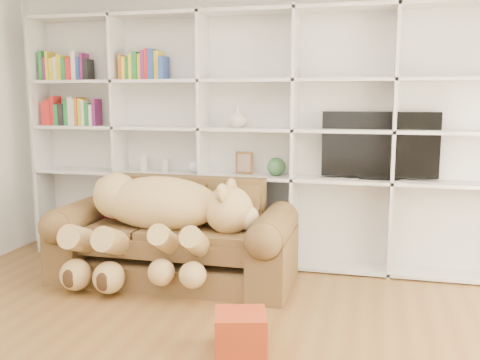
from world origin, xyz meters
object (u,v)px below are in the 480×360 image
(gift_box, at_px, (241,332))
(tv, at_px, (380,146))
(sofa, at_px, (175,242))
(teddy_bear, at_px, (158,215))

(gift_box, xyz_separation_m, tv, (0.83, 1.86, 1.04))
(sofa, height_order, teddy_bear, teddy_bear)
(sofa, relative_size, tv, 2.02)
(tv, bearing_deg, teddy_bear, -155.36)
(gift_box, bearing_deg, teddy_bear, 133.68)
(teddy_bear, relative_size, gift_box, 4.89)
(teddy_bear, distance_m, tv, 2.07)
(sofa, relative_size, gift_box, 6.48)
(gift_box, height_order, tv, tv)
(sofa, distance_m, gift_box, 1.52)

